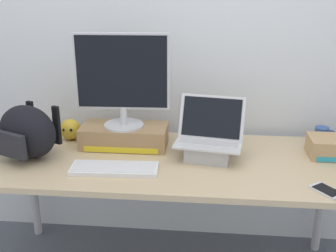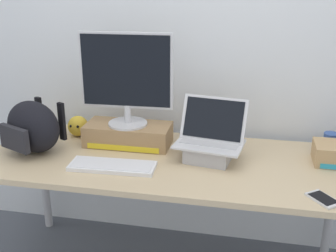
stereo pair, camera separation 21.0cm
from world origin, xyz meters
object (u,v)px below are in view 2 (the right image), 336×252
(open_laptop, at_px, (210,146))
(plush_toy, at_px, (78,126))
(messenger_backpack, at_px, (33,127))
(coffee_mug, at_px, (331,141))
(desktop_monitor, at_px, (126,78))
(external_keyboard, at_px, (112,166))
(cell_phone, at_px, (323,199))
(toner_box_yellow, at_px, (128,134))

(open_laptop, xyz_separation_m, plush_toy, (-0.79, 0.18, -0.01))
(messenger_backpack, height_order, coffee_mug, messenger_backpack)
(messenger_backpack, bearing_deg, desktop_monitor, 45.70)
(external_keyboard, relative_size, coffee_mug, 3.62)
(cell_phone, distance_m, plush_toy, 1.40)
(cell_phone, bearing_deg, desktop_monitor, 118.87)
(toner_box_yellow, relative_size, cell_phone, 2.95)
(desktop_monitor, relative_size, external_keyboard, 1.17)
(toner_box_yellow, height_order, plush_toy, plush_toy)
(open_laptop, relative_size, cell_phone, 2.32)
(messenger_backpack, distance_m, plush_toy, 0.31)
(open_laptop, distance_m, external_keyboard, 0.50)
(cell_phone, relative_size, plush_toy, 1.34)
(desktop_monitor, distance_m, plush_toy, 0.46)
(toner_box_yellow, relative_size, plush_toy, 3.96)
(desktop_monitor, xyz_separation_m, open_laptop, (0.46, -0.10, -0.31))
(external_keyboard, distance_m, cell_phone, 0.98)
(open_laptop, height_order, external_keyboard, open_laptop)
(desktop_monitor, bearing_deg, toner_box_yellow, 90.94)
(open_laptop, distance_m, plush_toy, 0.81)
(toner_box_yellow, relative_size, desktop_monitor, 0.93)
(toner_box_yellow, bearing_deg, cell_phone, -23.70)
(cell_phone, bearing_deg, open_laptop, 110.34)
(open_laptop, relative_size, messenger_backpack, 0.95)
(external_keyboard, bearing_deg, plush_toy, 129.01)
(coffee_mug, height_order, plush_toy, plush_toy)
(coffee_mug, bearing_deg, open_laptop, -158.06)
(desktop_monitor, distance_m, coffee_mug, 1.15)
(desktop_monitor, bearing_deg, cell_phone, -26.15)
(toner_box_yellow, height_order, external_keyboard, toner_box_yellow)
(plush_toy, bearing_deg, toner_box_yellow, -12.24)
(toner_box_yellow, distance_m, open_laptop, 0.48)
(toner_box_yellow, height_order, messenger_backpack, messenger_backpack)
(coffee_mug, distance_m, cell_phone, 0.59)
(toner_box_yellow, distance_m, plush_toy, 0.33)
(external_keyboard, bearing_deg, desktop_monitor, 89.31)
(desktop_monitor, bearing_deg, external_keyboard, -90.75)
(open_laptop, bearing_deg, toner_box_yellow, 176.07)
(plush_toy, bearing_deg, cell_phone, -20.98)
(desktop_monitor, height_order, open_laptop, desktop_monitor)
(toner_box_yellow, relative_size, messenger_backpack, 1.21)
(messenger_backpack, height_order, plush_toy, messenger_backpack)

